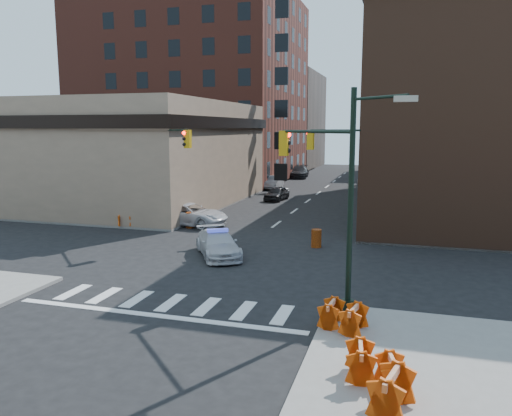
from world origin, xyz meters
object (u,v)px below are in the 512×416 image
Objects in this scene: barricade_se_a at (354,320)px; police_car at (218,244)px; parked_car_wnear at (277,193)px; pedestrian_a at (123,213)px; barrel_road at (316,238)px; parked_car_enear at (371,190)px; barricade_nw_a at (153,215)px; pedestrian_b at (95,207)px; barrel_bank at (190,220)px; parked_car_wfar at (273,182)px; pickup at (189,214)px.

police_car is at bearing 54.44° from barricade_se_a.
parked_car_wnear is 17.13m from pedestrian_a.
parked_car_enear is at bearing 85.90° from barrel_road.
barricade_se_a is 0.88× the size of barricade_nw_a.
barricade_nw_a is (1.33, 1.79, -0.36)m from pedestrian_a.
barrel_bank is (7.51, -0.02, -0.56)m from pedestrian_b.
parked_car_wnear reaches higher than barricade_se_a.
pedestrian_a is at bearing -107.69° from parked_car_wnear.
police_car is at bearing -22.55° from pedestrian_b.
parked_car_wfar reaches higher than barricade_se_a.
barrel_bank is at bearing -147.72° from pickup.
pedestrian_a is 1.58× the size of barrel_bank.
pedestrian_a is at bearing -102.24° from parked_car_wfar.
pedestrian_a reaches higher than parked_car_wfar.
pedestrian_a reaches higher than parked_car_wnear.
parked_car_enear reaches higher than barricade_nw_a.
parked_car_enear is (11.30, 18.63, -0.07)m from pickup.
parked_car_wnear is 2.24× the size of pedestrian_a.
barricade_nw_a is at bearing 168.20° from barrel_bank.
pedestrian_b is (-9.97, -14.49, 0.45)m from parked_car_wnear.
barricade_se_a is at bearing 98.58° from parked_car_enear.
parked_car_wfar is (-2.59, 8.70, 0.08)m from parked_car_wnear.
barrel_road is at bearing 91.70° from parked_car_enear.
pedestrian_a is 13.94m from barrel_road.
barrel_bank is (-9.26, 3.10, 0.02)m from barrel_road.
pickup is at bearing 92.00° from police_car.
pedestrian_b is at bearing -109.63° from parked_car_wfar.
barricade_se_a is at bearing -64.77° from parked_car_wnear.
pickup is at bearing 64.56° from parked_car_enear.
police_car is 13.78m from pedestrian_b.
parked_car_wnear is 2.00× the size of pedestrian_b.
police_car is 10.64m from barricade_nw_a.
parked_car_enear is 25.71m from pedestrian_a.
parked_car_wfar is 40.37m from barricade_se_a.
police_car is 1.05× the size of parked_car_wfar.
barricade_nw_a is (-2.78, -0.16, -0.13)m from pickup.
pickup is 21.79m from parked_car_enear.
barricade_nw_a is at bearing -105.84° from parked_car_wnear.
parked_car_wfar reaches higher than police_car.
pedestrian_b is (-12.07, 6.62, 0.43)m from police_car.
barricade_nw_a is (-14.08, -18.80, -0.05)m from parked_car_enear.
barrel_bank is 3.27m from barricade_nw_a.
barrel_bank is (-4.57, 6.61, -0.14)m from police_car.
pickup is 7.13m from pedestrian_b.
pedestrian_b reaches higher than parked_car_wfar.
pickup is at bearing 59.45° from pedestrian_a.
parked_car_wfar reaches higher than parked_car_enear.
barricade_nw_a is (-3.08, -22.54, -0.08)m from parked_car_wfar.
barrel_road is at bearing -4.34° from pedestrian_b.
pedestrian_b is (-2.97, 1.14, 0.10)m from pedestrian_a.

